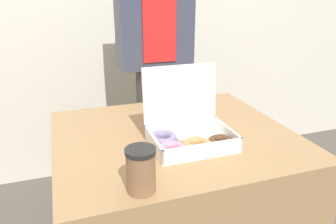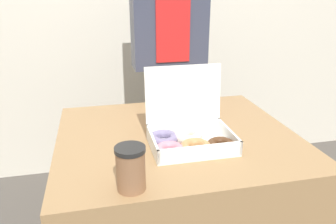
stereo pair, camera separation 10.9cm
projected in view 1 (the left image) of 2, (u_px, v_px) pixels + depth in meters
table at (174, 214)px, 1.37m from camera, size 0.88×0.77×0.74m
donut_box at (187, 135)px, 1.13m from camera, size 0.31×0.24×0.26m
coffee_cup at (141, 170)px, 0.87m from camera, size 0.08×0.08×0.13m
person_customer at (155, 57)px, 1.73m from camera, size 0.38×0.22×1.64m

